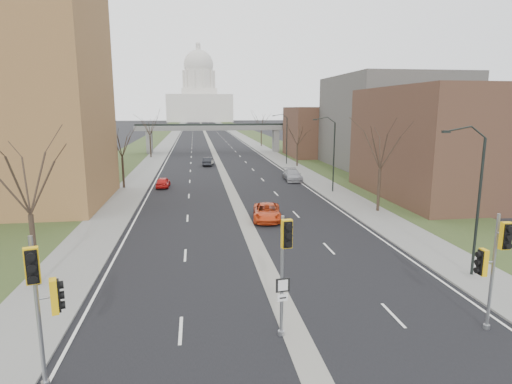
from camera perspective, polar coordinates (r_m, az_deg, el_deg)
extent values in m
plane|color=black|center=(18.97, 6.04, -19.79)|extent=(700.00, 700.00, 0.00)
cube|color=black|center=(166.10, -6.71, 7.64)|extent=(20.00, 600.00, 0.01)
cube|color=gray|center=(166.10, -6.71, 7.64)|extent=(1.20, 600.00, 0.02)
cube|color=gray|center=(166.82, -2.55, 7.74)|extent=(4.00, 600.00, 0.12)
cube|color=gray|center=(166.23, -10.89, 7.54)|extent=(4.00, 600.00, 0.12)
cube|color=#2E3F1D|center=(167.51, -0.49, 7.76)|extent=(8.00, 600.00, 0.10)
cube|color=#2E3F1D|center=(166.62, -12.96, 7.46)|extent=(8.00, 600.00, 0.10)
cube|color=#513226|center=(52.16, 24.72, 5.98)|extent=(16.00, 20.00, 12.00)
cube|color=#53514C|center=(75.03, 17.49, 8.87)|extent=(18.00, 22.00, 15.00)
cube|color=#513226|center=(89.78, 8.93, 7.92)|extent=(14.00, 14.00, 10.00)
cube|color=slate|center=(96.54, -14.02, 6.45)|extent=(1.20, 2.50, 5.00)
cube|color=slate|center=(97.73, 2.64, 6.82)|extent=(1.20, 2.50, 5.00)
cube|color=slate|center=(95.94, -5.68, 8.50)|extent=(34.00, 3.00, 1.00)
cube|color=black|center=(95.91, -5.68, 8.91)|extent=(34.00, 0.15, 0.50)
cube|color=beige|center=(335.79, -7.53, 11.02)|extent=(48.00, 42.00, 20.00)
cube|color=beige|center=(336.01, -7.58, 13.07)|extent=(26.00, 26.00, 5.00)
cylinder|color=beige|center=(336.46, -7.62, 14.60)|extent=(22.00, 22.00, 14.00)
sphere|color=beige|center=(337.34, -7.67, 16.46)|extent=(22.00, 22.00, 22.00)
cylinder|color=beige|center=(338.63, -7.72, 18.40)|extent=(3.60, 3.60, 4.50)
cylinder|color=black|center=(27.55, 27.51, -1.92)|extent=(0.16, 0.16, 8.00)
cube|color=black|center=(25.71, 24.16, 7.34)|extent=(0.45, 0.18, 0.14)
cylinder|color=black|center=(50.66, 10.33, 4.55)|extent=(0.16, 0.16, 8.00)
cube|color=black|center=(49.69, 7.95, 9.53)|extent=(0.45, 0.18, 0.14)
cylinder|color=black|center=(75.67, 4.12, 6.80)|extent=(0.16, 0.16, 8.00)
cube|color=black|center=(75.02, 2.42, 10.11)|extent=(0.45, 0.18, 0.14)
cylinder|color=#382B21|center=(26.47, -27.46, -6.89)|extent=(0.28, 0.28, 4.00)
cylinder|color=#382B21|center=(55.03, -17.29, 2.50)|extent=(0.28, 0.28, 3.75)
cylinder|color=#382B21|center=(88.52, -13.88, 5.91)|extent=(0.28, 0.28, 4.25)
cylinder|color=#382B21|center=(42.16, 16.04, 0.26)|extent=(0.28, 0.28, 4.00)
cylinder|color=#382B21|center=(73.23, 5.51, 4.87)|extent=(0.28, 0.28, 3.50)
cylinder|color=#382B21|center=(112.33, 0.71, 7.25)|extent=(0.28, 0.28, 4.25)
cylinder|color=gray|center=(16.99, -27.04, -14.27)|extent=(0.15, 0.15, 5.58)
cylinder|color=gray|center=(18.24, -26.25, -21.94)|extent=(0.30, 0.30, 0.21)
cube|color=gold|center=(15.79, -27.68, -8.69)|extent=(0.56, 0.55, 1.23)
cube|color=gold|center=(16.76, -25.33, -12.46)|extent=(0.55, 0.56, 1.23)
cylinder|color=gray|center=(18.52, 3.47, -11.26)|extent=(0.14, 0.14, 5.36)
cylinder|color=gray|center=(19.64, 3.38, -18.24)|extent=(0.29, 0.29, 0.21)
cube|color=gold|center=(17.37, 4.12, -5.58)|extent=(0.49, 0.47, 1.19)
cube|color=black|center=(18.64, 3.46, -12.14)|extent=(0.62, 0.13, 0.62)
cube|color=silver|center=(18.87, 3.44, -13.73)|extent=(0.47, 0.10, 0.31)
cylinder|color=gray|center=(21.63, 29.00, -9.41)|extent=(0.14, 0.14, 5.32)
cylinder|color=gray|center=(22.60, 28.37, -15.52)|extent=(0.29, 0.29, 0.20)
cube|color=gold|center=(20.72, 30.30, -5.06)|extent=(0.44, 0.42, 1.18)
cube|color=gold|center=(21.18, 28.00, -8.27)|extent=(0.42, 0.44, 1.18)
imported|color=red|center=(54.69, -12.29, 1.28)|extent=(1.72, 3.94, 1.32)
imported|color=black|center=(74.49, -6.41, 4.07)|extent=(2.10, 4.55, 1.45)
imported|color=red|center=(37.86, 1.47, -2.68)|extent=(3.06, 5.45, 1.44)
imported|color=gray|center=(58.73, 4.89, 2.26)|extent=(2.35, 5.36, 1.53)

